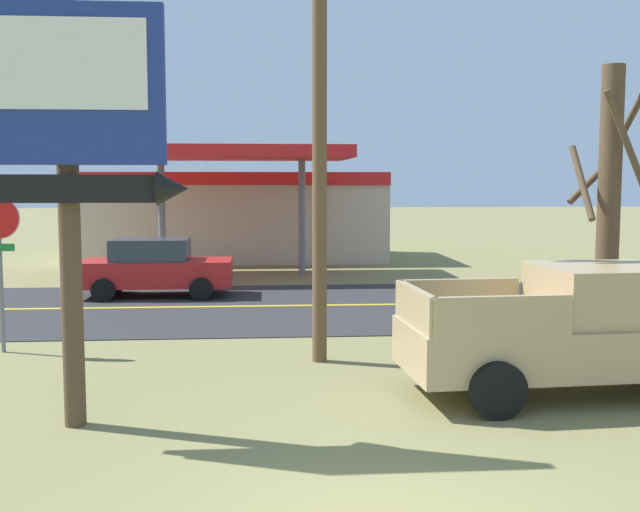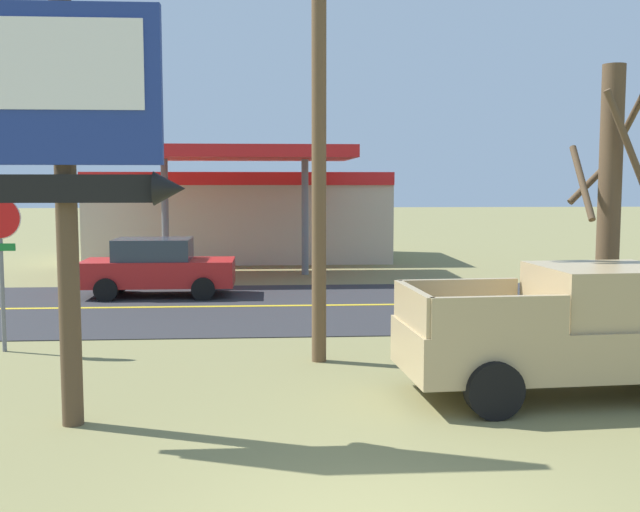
# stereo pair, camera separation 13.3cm
# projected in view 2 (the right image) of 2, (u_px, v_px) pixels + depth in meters

# --- Properties ---
(road_asphalt) EXTENTS (140.00, 8.00, 0.02)m
(road_asphalt) POSITION_uv_depth(u_px,v_px,m) (307.00, 306.00, 19.85)
(road_asphalt) COLOR #2B2B2D
(road_asphalt) RESTS_ON ground
(road_centre_line) EXTENTS (126.00, 0.20, 0.01)m
(road_centre_line) POSITION_uv_depth(u_px,v_px,m) (307.00, 305.00, 19.85)
(road_centre_line) COLOR gold
(road_centre_line) RESTS_ON road_asphalt
(motel_sign) EXTENTS (2.83, 0.54, 5.75)m
(motel_sign) POSITION_uv_depth(u_px,v_px,m) (67.00, 133.00, 9.69)
(motel_sign) COLOR brown
(motel_sign) RESTS_ON ground
(stop_sign) EXTENTS (0.80, 0.08, 2.95)m
(stop_sign) POSITION_uv_depth(u_px,v_px,m) (0.00, 246.00, 14.36)
(stop_sign) COLOR slate
(stop_sign) RESTS_ON ground
(utility_pole) EXTENTS (2.04, 0.26, 8.78)m
(utility_pole) POSITION_uv_depth(u_px,v_px,m) (319.00, 96.00, 13.33)
(utility_pole) COLOR brown
(utility_pole) RESTS_ON ground
(bare_tree) EXTENTS (1.26, 1.18, 5.30)m
(bare_tree) POSITION_uv_depth(u_px,v_px,m) (609.00, 209.00, 13.49)
(bare_tree) COLOR brown
(bare_tree) RESTS_ON ground
(gas_station) EXTENTS (12.00, 11.50, 4.40)m
(gas_station) POSITION_uv_depth(u_px,v_px,m) (241.00, 213.00, 31.91)
(gas_station) COLOR beige
(gas_station) RESTS_ON ground
(pickup_tan_parked_on_lawn) EXTENTS (5.32, 2.51, 1.96)m
(pickup_tan_parked_on_lawn) POSITION_uv_depth(u_px,v_px,m) (578.00, 332.00, 11.53)
(pickup_tan_parked_on_lawn) COLOR tan
(pickup_tan_parked_on_lawn) RESTS_ON ground
(car_red_mid_lane) EXTENTS (4.20, 2.00, 1.64)m
(car_red_mid_lane) POSITION_uv_depth(u_px,v_px,m) (158.00, 267.00, 21.48)
(car_red_mid_lane) COLOR red
(car_red_mid_lane) RESTS_ON ground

